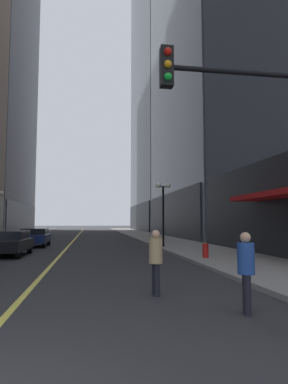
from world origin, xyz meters
The scene contains 13 objects.
ground_plane centered at (0.00, 35.00, 0.00)m, with size 200.00×200.00×0.00m, color #2D2D30.
sidewalk_right centered at (8.25, 35.00, 0.07)m, with size 4.50×78.00×0.15m, color gray.
lane_centre_stripe centered at (0.00, 35.00, 0.00)m, with size 0.16×70.00×0.01m, color #E5D64C.
building_right_mid centered at (16.79, 34.50, 28.32)m, with size 12.77×24.00×56.81m.
building_right_far centered at (17.17, 60.00, 40.19)m, with size 13.51×26.00×80.55m.
storefront_awning_right centered at (9.69, 10.65, 2.99)m, with size 1.60×6.13×3.12m.
car_black centered at (-2.70, 15.72, 0.72)m, with size 1.99×4.29×1.32m.
car_navy centered at (-2.40, 22.34, 0.72)m, with size 1.95×4.28×1.32m.
pedestrian_in_blue_hoodie centered at (4.68, 3.24, 0.94)m, with size 0.42×0.42×1.62m.
pedestrian_in_tan_trench centered at (3.23, 5.20, 0.94)m, with size 0.40×0.40×1.62m.
traffic_light_near_right centered at (5.35, 3.74, 3.74)m, with size 3.43×0.35×5.65m.
street_lamp_right_mid centered at (6.40, 18.97, 3.26)m, with size 1.06×0.36×4.43m.
fire_hydrant_right centered at (6.90, 12.02, 0.40)m, with size 0.28×0.28×0.80m, color red.
Camera 1 is at (1.61, -3.19, 1.84)m, focal length 31.56 mm.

